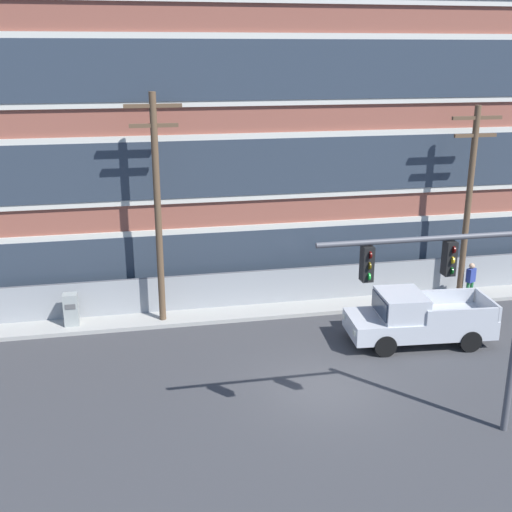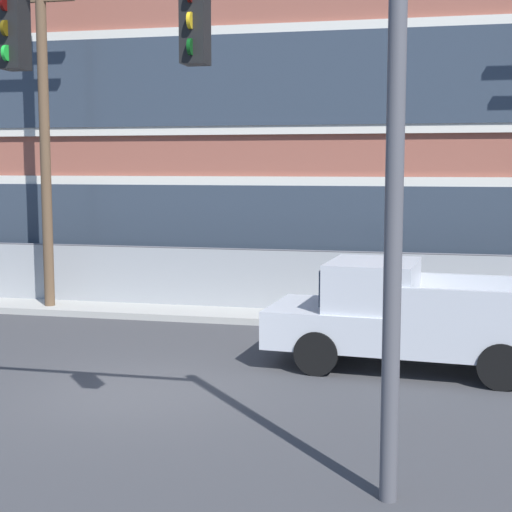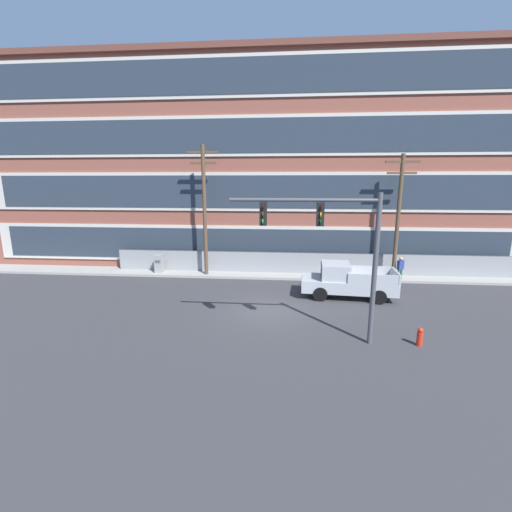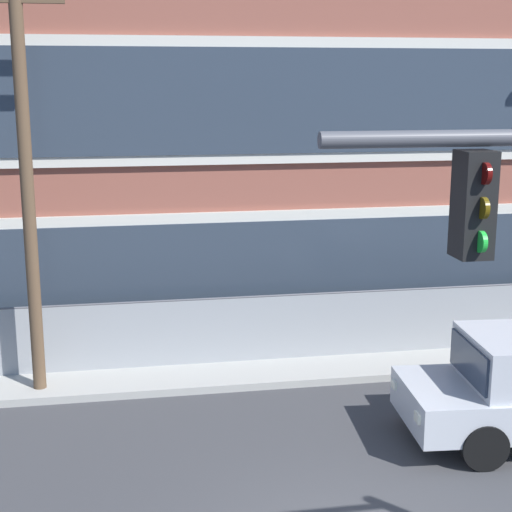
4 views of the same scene
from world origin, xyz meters
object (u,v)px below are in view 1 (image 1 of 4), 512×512
utility_pole_midblock (469,197)px  electrical_cabinet (71,311)px  pickup_truck_silver (416,319)px  utility_pole_near_corner (157,203)px  pedestrian_near_cabinet (471,279)px  traffic_signal_mast (465,291)px

utility_pole_midblock → electrical_cabinet: size_ratio=5.76×
pickup_truck_silver → utility_pole_near_corner: utility_pole_near_corner is taller
pickup_truck_silver → electrical_cabinet: 13.16m
utility_pole_midblock → pedestrian_near_cabinet: bearing=-26.2°
traffic_signal_mast → pedestrian_near_cabinet: (5.80, 9.41, -3.42)m
pickup_truck_silver → utility_pole_near_corner: size_ratio=0.61×
utility_pole_near_corner → electrical_cabinet: (-3.51, 0.16, -4.18)m
pickup_truck_silver → utility_pole_midblock: size_ratio=0.66×
pickup_truck_silver → utility_pole_midblock: utility_pole_midblock is taller
traffic_signal_mast → pickup_truck_silver: (1.67, 5.92, -3.45)m
pickup_truck_silver → utility_pole_midblock: (3.77, 3.68, 3.62)m
utility_pole_near_corner → pedestrian_near_cabinet: utility_pole_near_corner is taller
pickup_truck_silver → pedestrian_near_cabinet: pickup_truck_silver is taller
pickup_truck_silver → utility_pole_midblock: bearing=44.3°
traffic_signal_mast → electrical_cabinet: 15.09m
utility_pole_midblock → pedestrian_near_cabinet: 3.61m
pickup_truck_silver → pedestrian_near_cabinet: size_ratio=3.23×
utility_pole_near_corner → traffic_signal_mast: bearing=-52.3°
utility_pole_near_corner → utility_pole_midblock: bearing=0.0°
utility_pole_midblock → pedestrian_near_cabinet: utility_pole_midblock is taller
pickup_truck_silver → electrical_cabinet: size_ratio=3.78×
traffic_signal_mast → utility_pole_midblock: utility_pole_midblock is taller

